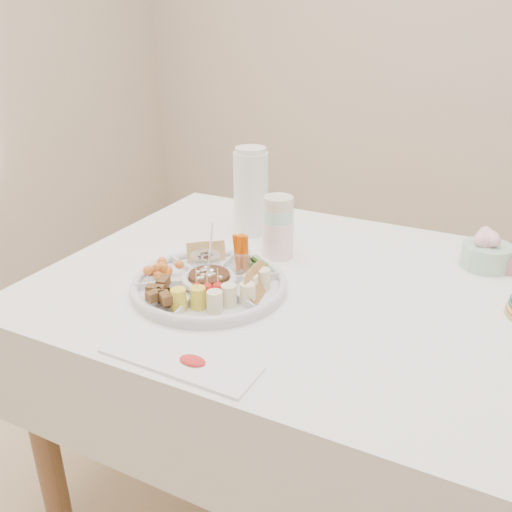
% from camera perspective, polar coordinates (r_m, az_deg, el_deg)
% --- Properties ---
extents(floor, '(4.00, 4.00, 0.00)m').
position_cam_1_polar(floor, '(1.85, 7.34, -24.71)').
color(floor, tan).
rests_on(floor, ground).
extents(wall_back, '(4.00, 0.02, 2.70)m').
position_cam_1_polar(wall_back, '(3.19, 22.08, 21.96)').
color(wall_back, beige).
rests_on(wall_back, ground).
extents(dining_table, '(1.52, 1.02, 0.76)m').
position_cam_1_polar(dining_table, '(1.59, 8.09, -15.69)').
color(dining_table, white).
rests_on(dining_table, floor).
extents(party_tray, '(0.50, 0.50, 0.04)m').
position_cam_1_polar(party_tray, '(1.35, -4.94, -2.73)').
color(party_tray, silver).
rests_on(party_tray, dining_table).
extents(bean_dip, '(0.13, 0.13, 0.04)m').
position_cam_1_polar(bean_dip, '(1.35, -4.95, -2.44)').
color(bean_dip, '#361811').
rests_on(bean_dip, party_tray).
extents(tortillas, '(0.13, 0.13, 0.06)m').
position_cam_1_polar(tortillas, '(1.30, 0.26, -2.79)').
color(tortillas, brown).
rests_on(tortillas, party_tray).
extents(carrot_cucumber, '(0.14, 0.14, 0.10)m').
position_cam_1_polar(carrot_cucumber, '(1.40, -0.68, 0.32)').
color(carrot_cucumber, '#DA5200').
rests_on(carrot_cucumber, party_tray).
extents(pita_raisins, '(0.14, 0.14, 0.06)m').
position_cam_1_polar(pita_raisins, '(1.46, -5.46, 0.32)').
color(pita_raisins, '#E6BB8A').
rests_on(pita_raisins, party_tray).
extents(cherries, '(0.14, 0.14, 0.04)m').
position_cam_1_polar(cherries, '(1.40, -9.80, -1.38)').
color(cherries, '#CB5F0A').
rests_on(cherries, party_tray).
extents(granola_chunks, '(0.14, 0.14, 0.05)m').
position_cam_1_polar(granola_chunks, '(1.28, -9.70, -3.86)').
color(granola_chunks, '#3E2D1C').
rests_on(granola_chunks, party_tray).
extents(banana_tomato, '(0.15, 0.15, 0.10)m').
position_cam_1_polar(banana_tomato, '(1.22, -4.42, -3.94)').
color(banana_tomato, '#E2D57B').
rests_on(banana_tomato, party_tray).
extents(cup_stack, '(0.10, 0.10, 0.24)m').
position_cam_1_polar(cup_stack, '(1.50, 2.35, 4.30)').
color(cup_stack, '#B2BEAF').
rests_on(cup_stack, dining_table).
extents(thermos, '(0.14, 0.14, 0.27)m').
position_cam_1_polar(thermos, '(1.67, -0.56, 6.93)').
color(thermos, white).
rests_on(thermos, dining_table).
extents(flower_bowl, '(0.15, 0.15, 0.10)m').
position_cam_1_polar(flower_bowl, '(1.58, 23.15, 0.54)').
color(flower_bowl, '#9ECEB1').
rests_on(flower_bowl, dining_table).
extents(napkin_stack, '(0.16, 0.15, 0.04)m').
position_cam_1_polar(napkin_stack, '(1.61, 23.71, -0.25)').
color(napkin_stack, '#B97E83').
rests_on(napkin_stack, dining_table).
extents(placemat, '(0.33, 0.12, 0.01)m').
position_cam_1_polar(placemat, '(1.11, -8.02, -10.71)').
color(placemat, white).
rests_on(placemat, dining_table).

